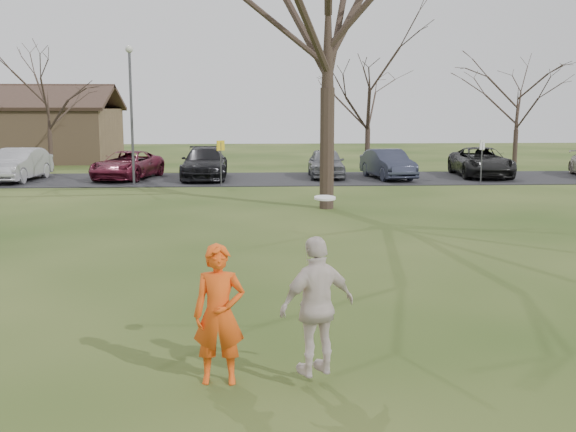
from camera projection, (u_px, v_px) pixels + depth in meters
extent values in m
plane|color=#1E380F|center=(306.00, 377.00, 8.74)|extent=(120.00, 120.00, 0.00)
cube|color=black|center=(264.00, 179.00, 33.38)|extent=(62.00, 6.50, 0.04)
imported|color=#ED4F13|center=(219.00, 314.00, 8.45)|extent=(0.67, 0.45, 1.80)
imported|color=#A6A5AB|center=(18.00, 165.00, 32.17)|extent=(2.03, 4.89, 1.57)
imported|color=maroon|center=(127.00, 165.00, 33.07)|extent=(3.37, 5.36, 1.38)
imported|color=black|center=(205.00, 163.00, 33.15)|extent=(2.21, 5.35, 1.55)
imported|color=slate|center=(326.00, 163.00, 33.83)|extent=(1.92, 4.37, 1.47)
imported|color=#2B2F41|center=(388.00, 164.00, 33.27)|extent=(2.21, 4.60, 1.45)
imported|color=black|center=(481.00, 162.00, 34.26)|extent=(2.92, 5.56, 1.49)
imported|color=beige|center=(317.00, 306.00, 8.30)|extent=(1.12, 0.83, 1.77)
cylinder|color=white|center=(325.00, 198.00, 8.32)|extent=(0.27, 0.27, 0.05)
cylinder|color=#47474C|center=(132.00, 120.00, 30.10)|extent=(0.12, 0.12, 6.00)
sphere|color=beige|center=(129.00, 49.00, 29.61)|extent=(0.34, 0.34, 0.34)
cylinder|color=#47474C|center=(221.00, 164.00, 30.15)|extent=(0.06, 0.06, 2.00)
cube|color=yellow|center=(221.00, 146.00, 30.02)|extent=(0.35, 0.35, 0.45)
cylinder|color=#47474C|center=(481.00, 163.00, 30.84)|extent=(0.06, 0.06, 2.00)
cube|color=silver|center=(482.00, 145.00, 30.70)|extent=(0.35, 0.35, 0.45)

